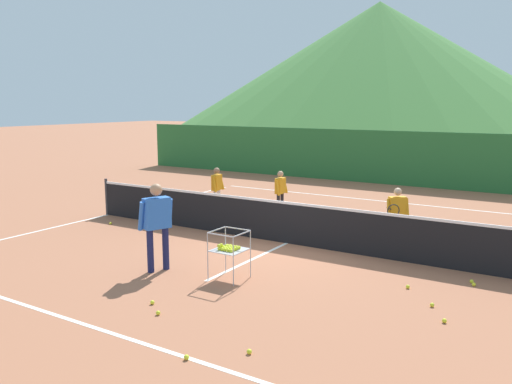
{
  "coord_description": "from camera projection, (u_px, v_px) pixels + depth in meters",
  "views": [
    {
      "loc": [
        5.58,
        -10.32,
        3.2
      ],
      "look_at": [
        -0.94,
        0.17,
        1.09
      ],
      "focal_mm": 36.87,
      "sensor_mm": 36.0,
      "label": 1
    }
  ],
  "objects": [
    {
      "name": "tennis_ball_1",
      "position": [
        186.0,
        357.0,
        6.61
      ],
      "size": [
        0.07,
        0.07,
        0.07
      ],
      "primitive_type": "sphere",
      "color": "yellow",
      "rests_on": "ground"
    },
    {
      "name": "line_baseline_near",
      "position": [
        102.0,
        330.0,
        7.47
      ],
      "size": [
        11.74,
        0.08,
        0.01
      ],
      "primitive_type": "cube",
      "color": "white",
      "rests_on": "ground"
    },
    {
      "name": "tennis_ball_6",
      "position": [
        432.0,
        305.0,
        8.31
      ],
      "size": [
        0.07,
        0.07,
        0.07
      ],
      "primitive_type": "sphere",
      "color": "yellow",
      "rests_on": "ground"
    },
    {
      "name": "hill_0",
      "position": [
        378.0,
        65.0,
        68.49
      ],
      "size": [
        52.62,
        52.62,
        15.97
      ],
      "primitive_type": "cone",
      "color": "#427A38",
      "rests_on": "ground"
    },
    {
      "name": "student_1",
      "position": [
        280.0,
        189.0,
        14.99
      ],
      "size": [
        0.23,
        0.51,
        1.28
      ],
      "color": "black",
      "rests_on": "ground"
    },
    {
      "name": "tennis_ball_3",
      "position": [
        152.0,
        302.0,
        8.42
      ],
      "size": [
        0.07,
        0.07,
        0.07
      ],
      "primitive_type": "sphere",
      "color": "yellow",
      "rests_on": "ground"
    },
    {
      "name": "tennis_ball_9",
      "position": [
        444.0,
        321.0,
        7.71
      ],
      "size": [
        0.07,
        0.07,
        0.07
      ],
      "primitive_type": "sphere",
      "color": "yellow",
      "rests_on": "ground"
    },
    {
      "name": "tennis_ball_8",
      "position": [
        472.0,
        281.0,
        9.41
      ],
      "size": [
        0.07,
        0.07,
        0.07
      ],
      "primitive_type": "sphere",
      "color": "yellow",
      "rests_on": "ground"
    },
    {
      "name": "student_0",
      "position": [
        217.0,
        185.0,
        15.46
      ],
      "size": [
        0.27,
        0.54,
        1.31
      ],
      "color": "silver",
      "rests_on": "ground"
    },
    {
      "name": "ball_cart",
      "position": [
        229.0,
        248.0,
        9.55
      ],
      "size": [
        0.58,
        0.58,
        0.9
      ],
      "color": "#B7B7BC",
      "rests_on": "ground"
    },
    {
      "name": "student_2",
      "position": [
        397.0,
        210.0,
        11.93
      ],
      "size": [
        0.5,
        0.67,
        1.29
      ],
      "color": "silver",
      "rests_on": "ground"
    },
    {
      "name": "line_baseline_far",
      "position": [
        377.0,
        201.0,
        17.32
      ],
      "size": [
        11.74,
        0.08,
        0.01
      ],
      "primitive_type": "cube",
      "color": "white",
      "rests_on": "ground"
    },
    {
      "name": "tennis_ball_11",
      "position": [
        474.0,
        284.0,
        9.25
      ],
      "size": [
        0.07,
        0.07,
        0.07
      ],
      "primitive_type": "sphere",
      "color": "yellow",
      "rests_on": "ground"
    },
    {
      "name": "line_service_center",
      "position": [
        287.0,
        243.0,
        12.09
      ],
      "size": [
        0.08,
        6.15,
        0.01
      ],
      "primitive_type": "cube",
      "color": "white",
      "rests_on": "ground"
    },
    {
      "name": "instructor",
      "position": [
        157.0,
        219.0,
        9.96
      ],
      "size": [
        0.5,
        0.84,
        1.7
      ],
      "color": "#191E4C",
      "rests_on": "ground"
    },
    {
      "name": "tennis_ball_10",
      "position": [
        408.0,
        287.0,
        9.14
      ],
      "size": [
        0.07,
        0.07,
        0.07
      ],
      "primitive_type": "sphere",
      "color": "yellow",
      "rests_on": "ground"
    },
    {
      "name": "ground_plane",
      "position": [
        287.0,
        243.0,
        12.09
      ],
      "size": [
        120.0,
        120.0,
        0.0
      ],
      "primitive_type": "plane",
      "color": "#A86647"
    },
    {
      "name": "tennis_ball_2",
      "position": [
        158.0,
        313.0,
        8.0
      ],
      "size": [
        0.07,
        0.07,
        0.07
      ],
      "primitive_type": "sphere",
      "color": "yellow",
      "rests_on": "ground"
    },
    {
      "name": "tennis_ball_7",
      "position": [
        111.0,
        223.0,
        13.93
      ],
      "size": [
        0.07,
        0.07,
        0.07
      ],
      "primitive_type": "sphere",
      "color": "yellow",
      "rests_on": "ground"
    },
    {
      "name": "windscreen_fence",
      "position": [
        410.0,
        159.0,
        20.18
      ],
      "size": [
        25.83,
        0.08,
        2.12
      ],
      "primitive_type": "cube",
      "color": "#286B33",
      "rests_on": "ground"
    },
    {
      "name": "line_sideline_west",
      "position": [
        108.0,
        215.0,
        15.14
      ],
      "size": [
        0.08,
        11.77,
        0.01
      ],
      "primitive_type": "cube",
      "color": "white",
      "rests_on": "ground"
    },
    {
      "name": "tennis_net",
      "position": [
        287.0,
        222.0,
        12.0
      ],
      "size": [
        11.86,
        0.08,
        1.05
      ],
      "color": "#333338",
      "rests_on": "ground"
    },
    {
      "name": "tennis_ball_4",
      "position": [
        249.0,
        352.0,
        6.76
      ],
      "size": [
        0.07,
        0.07,
        0.07
      ],
      "primitive_type": "sphere",
      "color": "yellow",
      "rests_on": "ground"
    }
  ]
}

